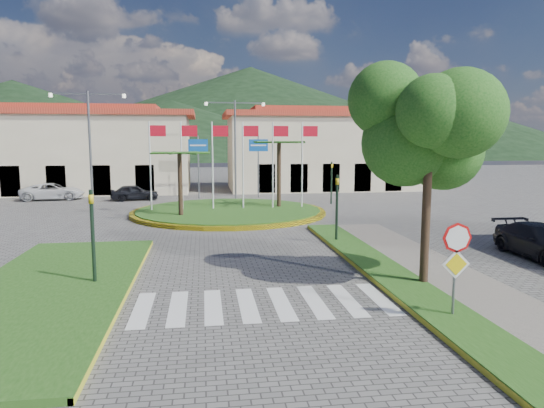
{
  "coord_description": "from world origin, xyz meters",
  "views": [
    {
      "loc": [
        -1.61,
        -9.61,
        4.74
      ],
      "look_at": [
        0.89,
        8.0,
        2.43
      ],
      "focal_mm": 32.0,
      "sensor_mm": 36.0,
      "label": 1
    }
  ],
  "objects": [
    {
      "name": "street_lamp_centre",
      "position": [
        1.0,
        30.0,
        4.5
      ],
      "size": [
        4.8,
        0.16,
        8.0
      ],
      "color": "slate",
      "rests_on": "ground"
    },
    {
      "name": "hill_far_east",
      "position": [
        70.0,
        135.0,
        9.0
      ],
      "size": [
        120.0,
        120.0,
        18.0
      ],
      "primitive_type": "cone",
      "color": "black",
      "rests_on": "ground"
    },
    {
      "name": "traffic_light_left",
      "position": [
        -5.2,
        6.5,
        1.94
      ],
      "size": [
        0.15,
        0.18,
        3.2
      ],
      "color": "black",
      "rests_on": "ground"
    },
    {
      "name": "crosswalk",
      "position": [
        0.0,
        4.0,
        0.01
      ],
      "size": [
        8.0,
        3.0,
        0.01
      ],
      "primitive_type": "cube",
      "color": "silver",
      "rests_on": "ground"
    },
    {
      "name": "building_left",
      "position": [
        -14.0,
        38.0,
        3.9
      ],
      "size": [
        23.32,
        9.54,
        8.05
      ],
      "color": "beige",
      "rests_on": "ground"
    },
    {
      "name": "median_left",
      "position": [
        -6.5,
        6.0,
        0.09
      ],
      "size": [
        5.0,
        14.0,
        0.18
      ],
      "primitive_type": "cube",
      "color": "#214E16",
      "rests_on": "ground"
    },
    {
      "name": "hill_far_west",
      "position": [
        -55.0,
        140.0,
        11.0
      ],
      "size": [
        140.0,
        140.0,
        22.0
      ],
      "primitive_type": "cone",
      "color": "black",
      "rests_on": "ground"
    },
    {
      "name": "direction_sign_west",
      "position": [
        -2.0,
        30.97,
        3.53
      ],
      "size": [
        1.6,
        0.14,
        5.2
      ],
      "color": "slate",
      "rests_on": "ground"
    },
    {
      "name": "car_dark_a",
      "position": [
        -7.15,
        30.45,
        0.64
      ],
      "size": [
        3.95,
        2.19,
        1.27
      ],
      "primitive_type": "imported",
      "rotation": [
        0.0,
        0.0,
        1.76
      ],
      "color": "black",
      "rests_on": "ground"
    },
    {
      "name": "roundabout_island",
      "position": [
        0.0,
        22.0,
        0.17
      ],
      "size": [
        12.7,
        12.7,
        6.0
      ],
      "color": "yellow",
      "rests_on": "ground"
    },
    {
      "name": "hill_far_mid",
      "position": [
        15.0,
        160.0,
        15.0
      ],
      "size": [
        180.0,
        180.0,
        30.0
      ],
      "primitive_type": "cone",
      "color": "black",
      "rests_on": "ground"
    },
    {
      "name": "building_right",
      "position": [
        10.0,
        38.0,
        3.9
      ],
      "size": [
        19.08,
        9.54,
        8.05
      ],
      "color": "beige",
      "rests_on": "ground"
    },
    {
      "name": "direction_sign_east",
      "position": [
        3.0,
        30.97,
        3.53
      ],
      "size": [
        1.6,
        0.14,
        5.2
      ],
      "color": "slate",
      "rests_on": "ground"
    },
    {
      "name": "hill_near_back",
      "position": [
        -10.0,
        130.0,
        8.0
      ],
      "size": [
        110.0,
        110.0,
        16.0
      ],
      "primitive_type": "cone",
      "color": "black",
      "rests_on": "ground"
    },
    {
      "name": "sidewalk_right",
      "position": [
        6.0,
        2.0,
        0.07
      ],
      "size": [
        4.0,
        28.0,
        0.15
      ],
      "primitive_type": "cube",
      "color": "gray",
      "rests_on": "ground"
    },
    {
      "name": "stop_sign",
      "position": [
        4.9,
        1.96,
        1.79
      ],
      "size": [
        0.8,
        0.11,
        2.65
      ],
      "color": "slate",
      "rests_on": "ground"
    },
    {
      "name": "deciduous_tree",
      "position": [
        5.5,
        5.0,
        5.18
      ],
      "size": [
        3.6,
        3.6,
        6.8
      ],
      "color": "black",
      "rests_on": "ground"
    },
    {
      "name": "traffic_light_far",
      "position": [
        8.0,
        26.0,
        1.94
      ],
      "size": [
        0.18,
        0.15,
        3.2
      ],
      "color": "black",
      "rests_on": "ground"
    },
    {
      "name": "ground",
      "position": [
        0.0,
        0.0,
        0.0
      ],
      "size": [
        160.0,
        160.0,
        0.0
      ],
      "primitive_type": "plane",
      "color": "#5D5A58",
      "rests_on": "ground"
    },
    {
      "name": "street_lamp_west",
      "position": [
        -9.0,
        24.0,
        4.5
      ],
      "size": [
        4.8,
        0.16,
        8.0
      ],
      "color": "slate",
      "rests_on": "ground"
    },
    {
      "name": "car_dark_b",
      "position": [
        10.26,
        35.03,
        0.66
      ],
      "size": [
        4.03,
        1.45,
        1.32
      ],
      "primitive_type": "imported",
      "rotation": [
        0.0,
        0.0,
        1.58
      ],
      "color": "black",
      "rests_on": "ground"
    },
    {
      "name": "car_side_right",
      "position": [
        12.0,
        8.01,
        0.69
      ],
      "size": [
        1.99,
        4.75,
        1.37
      ],
      "primitive_type": "imported",
      "rotation": [
        0.0,
        0.0,
        -0.02
      ],
      "color": "black",
      "rests_on": "ground"
    },
    {
      "name": "traffic_light_right",
      "position": [
        4.5,
        12.0,
        1.94
      ],
      "size": [
        0.15,
        0.18,
        3.2
      ],
      "color": "black",
      "rests_on": "ground"
    },
    {
      "name": "white_van",
      "position": [
        -13.79,
        31.69,
        0.68
      ],
      "size": [
        5.12,
        2.88,
        1.35
      ],
      "primitive_type": "imported",
      "rotation": [
        0.0,
        0.0,
        1.71
      ],
      "color": "silver",
      "rests_on": "ground"
    },
    {
      "name": "verge_right",
      "position": [
        4.8,
        2.0,
        0.09
      ],
      "size": [
        1.6,
        28.0,
        0.18
      ],
      "primitive_type": "cube",
      "color": "#214E16",
      "rests_on": "ground"
    }
  ]
}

